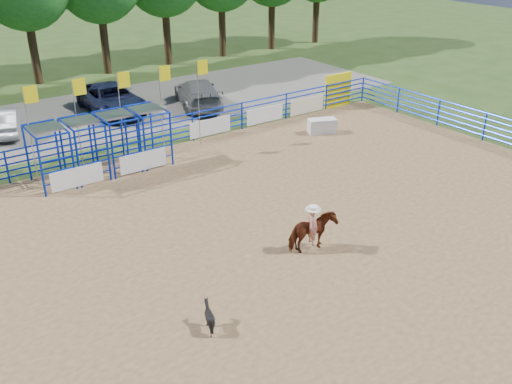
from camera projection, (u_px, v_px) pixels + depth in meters
ground at (261, 239)px, 20.15m from camera, size 120.00×120.00×0.00m
arena_dirt at (261, 238)px, 20.15m from camera, size 30.00×20.00×0.02m
gravel_strip at (87, 116)px, 32.62m from camera, size 40.00×10.00×0.01m
announcer_table at (322, 126)px, 29.89m from camera, size 1.59×1.18×0.77m
horse_and_rider at (312, 229)px, 19.06m from camera, size 1.71×0.92×2.34m
calf at (209, 316)px, 15.54m from camera, size 0.93×0.90×0.78m
car_b at (4, 121)px, 29.73m from camera, size 2.52×4.34×1.35m
car_c at (112, 99)px, 32.94m from camera, size 2.91×5.91×1.62m
car_d at (198, 93)px, 34.09m from camera, size 3.95×5.94×1.60m
perimeter_fence at (261, 220)px, 19.83m from camera, size 30.10×20.10×1.50m
chute_assembly at (109, 144)px, 25.09m from camera, size 19.32×2.41×4.20m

